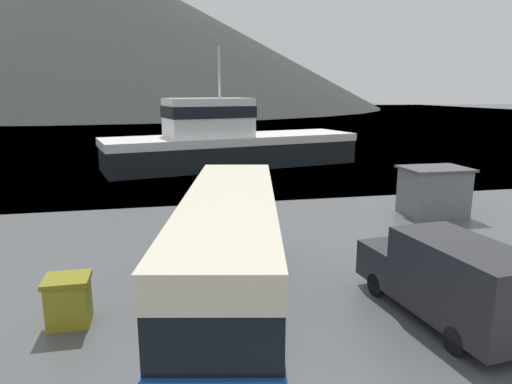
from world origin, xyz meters
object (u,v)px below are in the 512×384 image
(dock_kiosk, at_px, (434,191))
(tour_bus, at_px, (230,247))
(delivery_van, at_px, (447,278))
(fishing_boat, at_px, (227,142))
(storage_bin, at_px, (69,300))

(dock_kiosk, bearing_deg, tour_bus, -145.05)
(delivery_van, relative_size, fishing_boat, 0.26)
(tour_bus, height_order, storage_bin, tour_bus)
(fishing_boat, distance_m, dock_kiosk, 19.09)
(storage_bin, bearing_deg, delivery_van, -11.12)
(delivery_van, xyz_separation_m, fishing_boat, (-1.86, 27.39, 0.82))
(delivery_van, distance_m, fishing_boat, 27.46)
(tour_bus, xyz_separation_m, delivery_van, (5.58, -1.91, -0.62))
(tour_bus, relative_size, delivery_van, 1.98)
(tour_bus, bearing_deg, fishing_boat, 93.50)
(fishing_boat, bearing_deg, tour_bus, -21.14)
(delivery_van, relative_size, dock_kiosk, 1.77)
(tour_bus, distance_m, fishing_boat, 25.75)
(delivery_van, xyz_separation_m, storage_bin, (-9.94, 1.95, -0.58))
(fishing_boat, xyz_separation_m, storage_bin, (-8.08, -25.43, -1.40))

